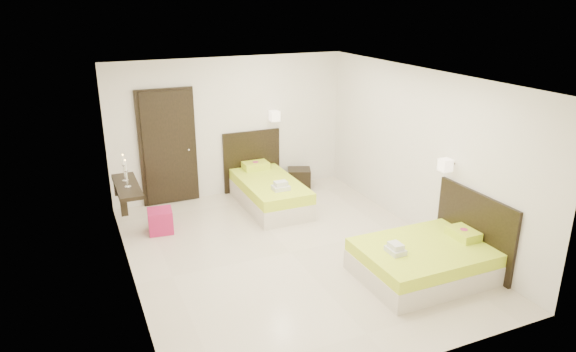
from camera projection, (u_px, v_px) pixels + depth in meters
name	position (u px, v px, depth m)	size (l,w,h in m)	color
floor	(290.00, 252.00, 7.67)	(5.50, 5.50, 0.00)	beige
bed_single	(268.00, 190.00, 9.35)	(1.14, 1.90, 1.57)	beige
bed_double	(428.00, 258.00, 6.97)	(1.73, 1.47, 1.43)	beige
nightstand	(299.00, 178.00, 10.21)	(0.44, 0.39, 0.39)	black
ottoman	(160.00, 221.00, 8.28)	(0.38, 0.38, 0.38)	#9D1545
door	(168.00, 148.00, 9.20)	(1.02, 0.15, 2.14)	black
console_shelf	(126.00, 187.00, 7.99)	(0.35, 1.20, 0.78)	black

